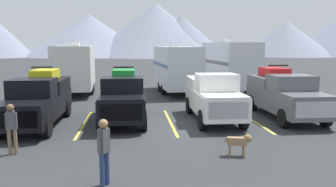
# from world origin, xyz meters

# --- Properties ---
(ground_plane) EXTENTS (240.00, 240.00, 0.00)m
(ground_plane) POSITION_xyz_m (0.00, 0.00, 0.00)
(ground_plane) COLOR #2D3033
(pickup_truck_a) EXTENTS (2.07, 5.85, 2.58)m
(pickup_truck_a) POSITION_xyz_m (-5.92, 0.78, 1.18)
(pickup_truck_a) COLOR black
(pickup_truck_a) RESTS_ON ground
(pickup_truck_b) EXTENTS (2.11, 5.26, 2.53)m
(pickup_truck_b) POSITION_xyz_m (-2.17, 1.21, 1.16)
(pickup_truck_b) COLOR black
(pickup_truck_b) RESTS_ON ground
(pickup_truck_c) EXTENTS (2.08, 5.23, 2.27)m
(pickup_truck_c) POSITION_xyz_m (2.09, 0.96, 1.14)
(pickup_truck_c) COLOR white
(pickup_truck_c) RESTS_ON ground
(pickup_truck_d) EXTENTS (2.23, 5.80, 2.55)m
(pickup_truck_d) POSITION_xyz_m (5.76, 1.30, 1.18)
(pickup_truck_d) COLOR #595B60
(pickup_truck_d) RESTS_ON ground
(lot_stripe_b) EXTENTS (0.12, 5.50, 0.01)m
(lot_stripe_b) POSITION_xyz_m (-3.95, 0.74, 0.00)
(lot_stripe_b) COLOR gold
(lot_stripe_b) RESTS_ON ground
(lot_stripe_c) EXTENTS (0.12, 5.50, 0.01)m
(lot_stripe_c) POSITION_xyz_m (0.00, 0.74, 0.00)
(lot_stripe_c) COLOR gold
(lot_stripe_c) RESTS_ON ground
(lot_stripe_d) EXTENTS (0.12, 5.50, 0.01)m
(lot_stripe_d) POSITION_xyz_m (3.95, 0.74, 0.00)
(lot_stripe_d) COLOR gold
(lot_stripe_d) RESTS_ON ground
(lot_stripe_e) EXTENTS (0.12, 5.50, 0.01)m
(lot_stripe_e) POSITION_xyz_m (7.89, 0.74, 0.00)
(lot_stripe_e) COLOR gold
(lot_stripe_e) RESTS_ON ground
(camper_trailer_a) EXTENTS (2.99, 7.88, 3.79)m
(camper_trailer_a) POSITION_xyz_m (-5.89, 10.65, 2.00)
(camper_trailer_a) COLOR silver
(camper_trailer_a) RESTS_ON ground
(camper_trailer_b) EXTENTS (2.93, 8.29, 3.74)m
(camper_trailer_b) POSITION_xyz_m (1.52, 10.33, 1.97)
(camper_trailer_b) COLOR silver
(camper_trailer_b) RESTS_ON ground
(camper_trailer_c) EXTENTS (2.91, 7.99, 4.03)m
(camper_trailer_c) POSITION_xyz_m (5.56, 10.44, 2.12)
(camper_trailer_c) COLOR silver
(camper_trailer_c) RESTS_ON ground
(person_a) EXTENTS (0.36, 0.26, 1.68)m
(person_a) POSITION_xyz_m (-5.68, -3.46, 0.97)
(person_a) COLOR #726047
(person_a) RESTS_ON ground
(person_b) EXTENTS (0.32, 0.33, 1.74)m
(person_b) POSITION_xyz_m (-2.47, -6.32, 1.00)
(person_b) COLOR navy
(person_b) RESTS_ON ground
(dog) EXTENTS (0.90, 0.36, 0.73)m
(dog) POSITION_xyz_m (1.71, -4.40, 0.50)
(dog) COLOR olive
(dog) RESTS_ON ground
(mountain_ridge) EXTENTS (168.86, 46.53, 16.09)m
(mountain_ridge) POSITION_xyz_m (-5.08, 92.03, 6.94)
(mountain_ridge) COLOR gray
(mountain_ridge) RESTS_ON ground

